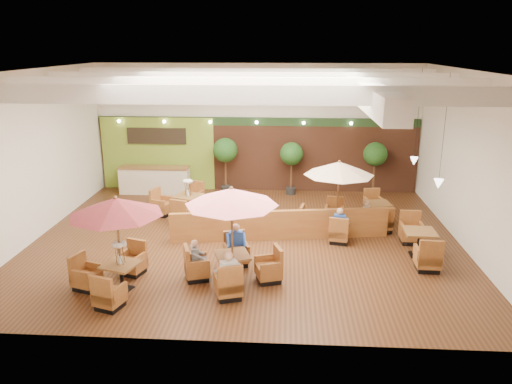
# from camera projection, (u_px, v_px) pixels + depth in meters

# --- Properties ---
(room) EXTENTS (14.04, 14.00, 5.52)m
(room) POSITION_uv_depth(u_px,v_px,m) (256.00, 125.00, 16.80)
(room) COLOR #381E0F
(room) RESTS_ON ground
(service_counter) EXTENTS (3.00, 0.75, 1.18)m
(service_counter) POSITION_uv_depth(u_px,v_px,m) (155.00, 180.00, 21.66)
(service_counter) COLOR beige
(service_counter) RESTS_ON ground
(booth_divider) EXTENTS (7.22, 1.27, 1.01)m
(booth_divider) POSITION_uv_depth(u_px,v_px,m) (280.00, 225.00, 16.53)
(booth_divider) COLOR brown
(booth_divider) RESTS_ON ground
(table_0) EXTENTS (2.55, 2.70, 2.61)m
(table_0) POSITION_uv_depth(u_px,v_px,m) (115.00, 224.00, 12.72)
(table_0) COLOR brown
(table_0) RESTS_ON ground
(table_1) EXTENTS (2.79, 2.79, 2.70)m
(table_1) POSITION_uv_depth(u_px,v_px,m) (232.00, 218.00, 13.26)
(table_1) COLOR brown
(table_1) RESTS_ON ground
(table_2) EXTENTS (2.59, 2.59, 2.56)m
(table_2) POSITION_uv_depth(u_px,v_px,m) (338.00, 184.00, 16.78)
(table_2) COLOR brown
(table_2) RESTS_ON ground
(table_3) EXTENTS (2.03, 2.90, 1.59)m
(table_3) POSITION_uv_depth(u_px,v_px,m) (181.00, 204.00, 18.84)
(table_3) COLOR brown
(table_3) RESTS_ON ground
(table_4) EXTENTS (0.95, 2.75, 1.03)m
(table_4) POSITION_uv_depth(u_px,v_px,m) (419.00, 244.00, 15.27)
(table_4) COLOR brown
(table_4) RESTS_ON ground
(table_5) EXTENTS (0.97, 2.61, 0.95)m
(table_5) POSITION_uv_depth(u_px,v_px,m) (377.00, 213.00, 18.14)
(table_5) COLOR brown
(table_5) RESTS_ON ground
(topiary_0) EXTENTS (1.05, 1.05, 2.44)m
(topiary_0) POSITION_uv_depth(u_px,v_px,m) (225.00, 152.00, 21.32)
(topiary_0) COLOR black
(topiary_0) RESTS_ON ground
(topiary_1) EXTENTS (0.98, 0.98, 2.28)m
(topiary_1) POSITION_uv_depth(u_px,v_px,m) (291.00, 156.00, 21.18)
(topiary_1) COLOR black
(topiary_1) RESTS_ON ground
(topiary_2) EXTENTS (1.00, 1.00, 2.32)m
(topiary_2) POSITION_uv_depth(u_px,v_px,m) (375.00, 156.00, 20.96)
(topiary_2) COLOR black
(topiary_2) RESTS_ON ground
(diner_0) EXTENTS (0.47, 0.45, 0.84)m
(diner_0) POSITION_uv_depth(u_px,v_px,m) (228.00, 270.00, 12.61)
(diner_0) COLOR silver
(diner_0) RESTS_ON ground
(diner_1) EXTENTS (0.43, 0.38, 0.82)m
(diner_1) POSITION_uv_depth(u_px,v_px,m) (236.00, 241.00, 14.51)
(diner_1) COLOR #264CA7
(diner_1) RESTS_ON ground
(diner_2) EXTENTS (0.34, 0.38, 0.71)m
(diner_2) POSITION_uv_depth(u_px,v_px,m) (196.00, 255.00, 13.63)
(diner_2) COLOR slate
(diner_2) RESTS_ON ground
(diner_3) EXTENTS (0.39, 0.32, 0.76)m
(diner_3) POSITION_uv_depth(u_px,v_px,m) (340.00, 221.00, 16.17)
(diner_3) COLOR #264CA7
(diner_3) RESTS_ON ground
(diner_4) EXTENTS (0.36, 0.40, 0.74)m
(diner_4) POSITION_uv_depth(u_px,v_px,m) (365.00, 213.00, 17.01)
(diner_4) COLOR silver
(diner_4) RESTS_ON ground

